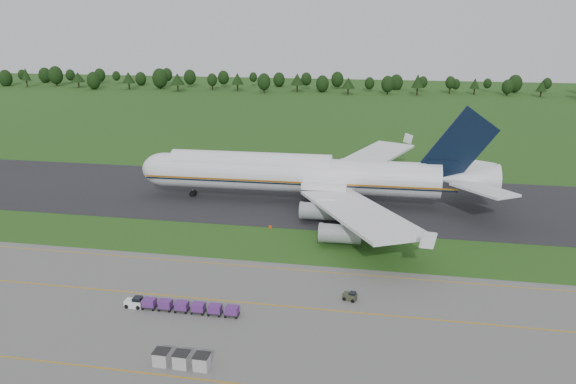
% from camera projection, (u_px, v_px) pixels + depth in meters
% --- Properties ---
extents(ground, '(600.00, 600.00, 0.00)m').
position_uv_depth(ground, '(263.00, 243.00, 99.62)').
color(ground, '#224B16').
rests_on(ground, ground).
extents(apron, '(300.00, 52.00, 0.06)m').
position_uv_depth(apron, '(200.00, 348.00, 67.63)').
color(apron, '#60605C').
rests_on(apron, ground).
extents(taxiway, '(300.00, 40.00, 0.08)m').
position_uv_depth(taxiway, '(291.00, 197.00, 125.94)').
color(taxiway, black).
rests_on(taxiway, ground).
extents(apron_markings, '(300.00, 30.20, 0.01)m').
position_uv_depth(apron_markings, '(218.00, 319.00, 74.22)').
color(apron_markings, '#C3870B').
rests_on(apron_markings, apron).
extents(tree_line, '(524.48, 22.35, 11.46)m').
position_uv_depth(tree_line, '(335.00, 82.00, 305.41)').
color(tree_line, black).
rests_on(tree_line, ground).
extents(aircraft, '(77.24, 75.74, 21.81)m').
position_uv_depth(aircraft, '(304.00, 174.00, 120.74)').
color(aircraft, white).
rests_on(aircraft, ground).
extents(baggage_train, '(16.13, 1.46, 1.41)m').
position_uv_depth(baggage_train, '(180.00, 306.00, 75.95)').
color(baggage_train, white).
rests_on(baggage_train, apron).
extents(utility_cart, '(2.07, 1.58, 1.01)m').
position_uv_depth(utility_cart, '(350.00, 297.00, 79.06)').
color(utility_cart, '#323726').
rests_on(utility_cart, apron).
extents(uld_row, '(6.56, 1.76, 1.74)m').
position_uv_depth(uld_row, '(182.00, 359.00, 63.74)').
color(uld_row, '#B0B0B0').
rests_on(uld_row, apron).
extents(edge_markers, '(12.35, 0.30, 0.60)m').
position_uv_depth(edge_markers, '(301.00, 229.00, 105.62)').
color(edge_markers, '#FF4608').
rests_on(edge_markers, ground).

